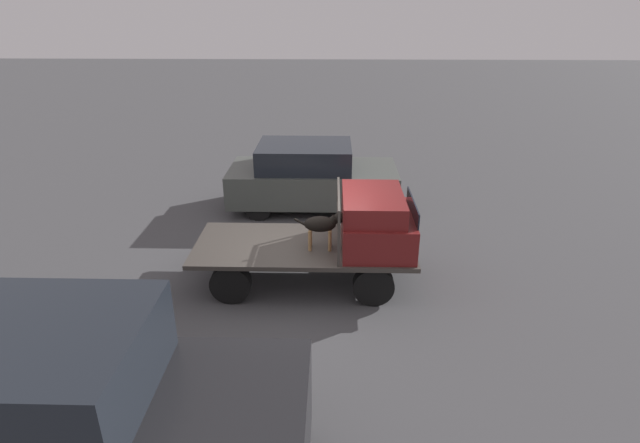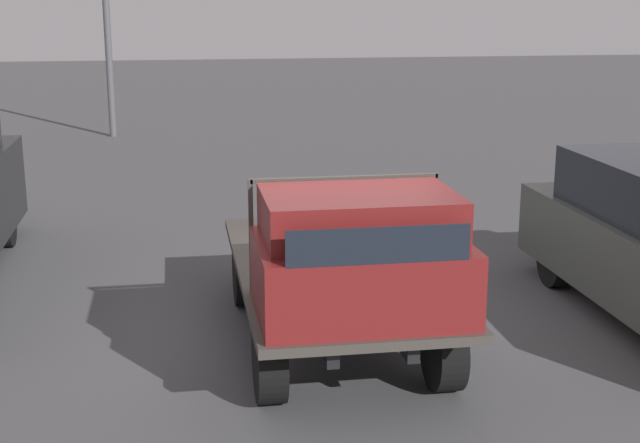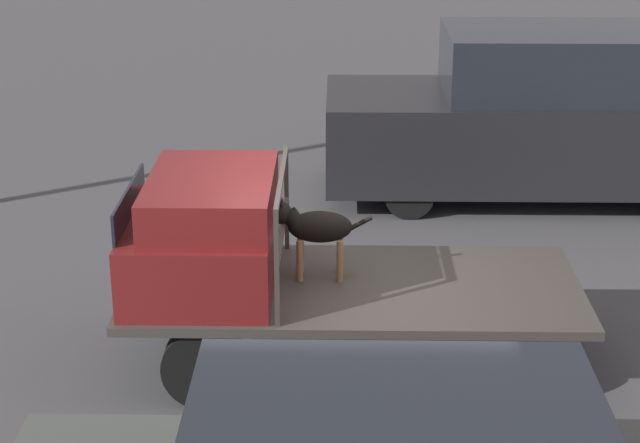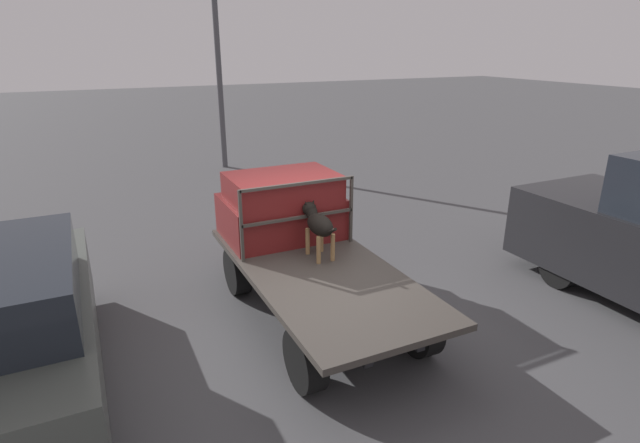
# 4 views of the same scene
# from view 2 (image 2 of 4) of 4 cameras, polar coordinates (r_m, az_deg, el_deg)

# --- Properties ---
(ground_plane) EXTENTS (80.00, 80.00, 0.00)m
(ground_plane) POSITION_cam_2_polar(r_m,az_deg,el_deg) (8.78, 0.78, -7.62)
(ground_plane) COLOR #474749
(flatbed_truck) EXTENTS (3.96, 1.81, 0.76)m
(flatbed_truck) POSITION_cam_2_polar(r_m,az_deg,el_deg) (8.59, 0.79, -4.15)
(flatbed_truck) COLOR black
(flatbed_truck) RESTS_ON ground
(truck_cab) EXTENTS (1.24, 1.69, 0.98)m
(truck_cab) POSITION_cam_2_polar(r_m,az_deg,el_deg) (7.19, 2.61, -2.28)
(truck_cab) COLOR maroon
(truck_cab) RESTS_ON flatbed_truck
(truck_headboard) EXTENTS (0.04, 1.69, 1.00)m
(truck_headboard) POSITION_cam_2_polar(r_m,az_deg,el_deg) (7.77, 1.61, 0.40)
(truck_headboard) COLOR #3D3833
(truck_headboard) RESTS_ON flatbed_truck
(dog) EXTENTS (0.94, 0.28, 0.73)m
(dog) POSITION_cam_2_polar(r_m,az_deg,el_deg) (8.03, 0.08, -0.47)
(dog) COLOR #9E7547
(dog) RESTS_ON flatbed_truck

